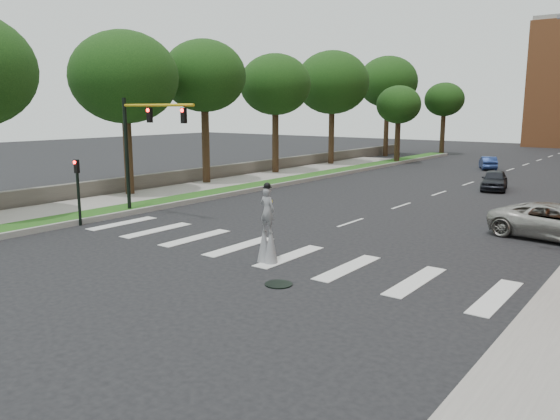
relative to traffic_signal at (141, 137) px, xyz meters
name	(u,v)px	position (x,y,z in m)	size (l,w,h in m)	color
ground_plane	(248,257)	(9.78, -3.00, -4.15)	(160.00, 160.00, 0.00)	black
grass_median	(299,179)	(-1.72, 17.00, -4.03)	(2.00, 60.00, 0.25)	#1D4D16
median_curb	(310,179)	(-0.67, 17.00, -4.01)	(0.20, 60.00, 0.28)	gray
sidewalk_left	(180,190)	(-4.72, 7.00, -4.06)	(4.00, 60.00, 0.18)	gray
stone_wall	(261,167)	(-7.22, 19.00, -3.60)	(0.50, 56.00, 1.10)	#555049
manhole	(279,284)	(12.78, -5.00, -4.13)	(0.90, 0.90, 0.04)	black
traffic_signal	(141,137)	(0.00, 0.00, 0.00)	(5.30, 0.23, 6.20)	black
secondary_signal	(78,186)	(-0.52, -3.50, -2.20)	(0.25, 0.21, 3.23)	black
stilt_performer	(267,232)	(10.87, -3.15, -2.97)	(0.84, 0.53, 3.01)	#2F1F12
suv_crossing	(558,222)	(18.78, 7.20, -3.37)	(2.58, 5.60, 1.56)	#A4A19B
car_near	(495,180)	(12.28, 20.85, -3.45)	(1.66, 4.13, 1.41)	black
car_mid	(488,163)	(7.97, 34.14, -3.54)	(1.29, 3.69, 1.22)	navy
tree_1	(124,78)	(-5.92, 3.71, 3.39)	(6.78, 6.78, 10.45)	#2F1F12
tree_2	(204,76)	(-5.85, 10.72, 3.77)	(6.13, 6.13, 10.58)	#2F1F12
tree_3	(275,85)	(-5.66, 19.02, 3.43)	(6.04, 6.04, 10.20)	#2F1F12
tree_4	(332,83)	(-5.82, 28.46, 3.96)	(7.23, 7.23, 11.21)	#2F1F12
tree_5	(388,82)	(-6.21, 41.54, 4.52)	(6.99, 6.99, 11.68)	#2F1F12
tree_6	(399,105)	(-1.33, 34.18, 1.80)	(4.55, 4.55, 7.95)	#2F1F12
tree_7	(444,100)	(-1.58, 47.62, 2.49)	(4.79, 4.79, 8.75)	#2F1F12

